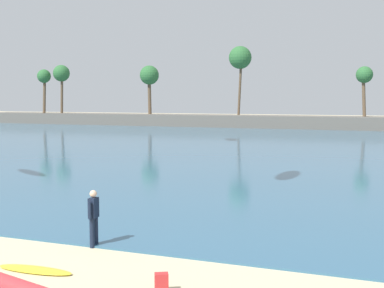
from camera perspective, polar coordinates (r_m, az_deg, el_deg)
name	(u,v)px	position (r m, az deg, el deg)	size (l,w,h in m)	color
sea	(299,133)	(64.02, 11.78, 1.16)	(220.00, 101.12, 0.06)	#33607F
palm_headland	(314,115)	(74.23, 13.42, 3.17)	(111.73, 6.35, 12.42)	#605B54
person_at_waterline	(94,216)	(15.26, -10.86, -7.90)	(0.23, 0.55, 1.67)	#141E33
backpack_near_kite	(161,283)	(11.83, -3.41, -15.16)	(0.36, 0.36, 0.44)	red
surfboard	(35,270)	(13.75, -17.03, -13.19)	(2.10, 0.52, 0.08)	yellow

